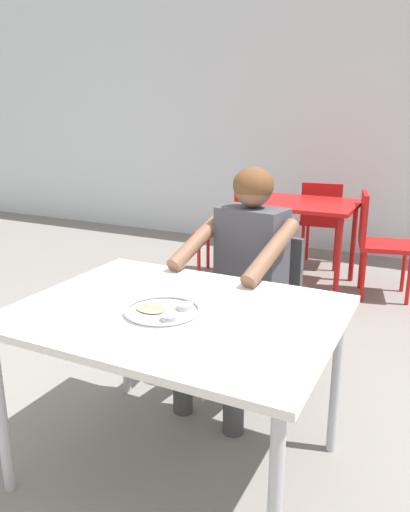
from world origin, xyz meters
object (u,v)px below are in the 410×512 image
thali_tray (163,310)px  chair_red_left (228,226)px  table_foreground (177,325)px  chair_red_right (377,238)px  chair_red_far (322,217)px  diner_foreground (242,266)px  chair_foreground (260,298)px  table_background_red (302,213)px

thali_tray → chair_red_left: bearing=108.5°
table_foreground → chair_red_right: (0.41, 2.54, -0.17)m
chair_red_right → chair_red_far: size_ratio=1.02×
diner_foreground → chair_foreground: bearing=83.5°
table_foreground → diner_foreground: size_ratio=1.01×
diner_foreground → table_background_red: 1.88m
thali_tray → chair_red_far: chair_red_far is taller
thali_tray → table_background_red: 2.59m
table_background_red → chair_red_far: bearing=87.4°
chair_red_right → chair_red_far: (-0.59, 0.59, 0.00)m
chair_foreground → diner_foreground: diner_foreground is taller
chair_red_left → chair_red_far: bearing=41.9°
chair_red_far → thali_tray: bearing=-87.2°
chair_red_far → chair_red_left: bearing=-138.1°
thali_tray → chair_foreground: size_ratio=0.36×
thali_tray → chair_red_left: chair_red_left is taller
chair_red_left → chair_red_far: size_ratio=0.97×
chair_red_left → table_background_red: bearing=2.4°
diner_foreground → chair_red_far: size_ratio=1.44×
diner_foreground → chair_red_left: (-0.89, 1.84, -0.25)m
chair_red_right → chair_red_far: 0.83m
table_foreground → table_background_red: size_ratio=1.37×
thali_tray → chair_red_far: size_ratio=0.35×
diner_foreground → chair_red_far: 2.49m
chair_red_right → table_background_red: bearing=-178.6°
thali_tray → chair_red_far: (-0.16, 3.19, -0.25)m
thali_tray → table_foreground: bearing=64.9°
table_background_red → chair_red_right: chair_red_right is taller
diner_foreground → table_background_red: (-0.21, 1.87, -0.08)m
chair_red_right → thali_tray: bearing=-99.5°
thali_tray → chair_red_far: bearing=92.8°
chair_red_right → chair_red_far: chair_red_right is taller
thali_tray → table_background_red: size_ratio=0.33×
thali_tray → chair_foreground: chair_foreground is taller
chair_red_left → chair_red_right: bearing=1.9°
thali_tray → chair_red_left: 2.71m
table_foreground → chair_red_right: size_ratio=1.43×
table_foreground → chair_red_far: 3.14m
thali_tray → table_background_red: (-0.18, 2.59, -0.10)m
table_background_red → chair_red_right: 0.64m
chair_foreground → chair_red_far: 2.26m
table_background_red → chair_red_left: (-0.67, -0.03, -0.17)m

